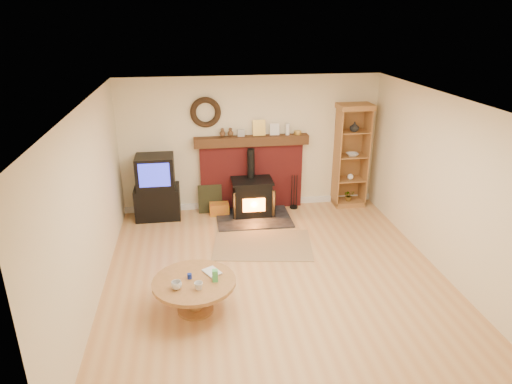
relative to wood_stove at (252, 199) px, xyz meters
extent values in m
plane|color=tan|center=(0.04, -2.27, -0.35)|extent=(5.50, 5.50, 0.00)
cube|color=beige|center=(0.04, 0.48, 0.95)|extent=(5.00, 0.02, 2.60)
cube|color=beige|center=(0.04, -5.02, 0.95)|extent=(5.00, 0.02, 2.60)
cube|color=beige|center=(-2.46, -2.27, 0.95)|extent=(0.02, 5.50, 2.60)
cube|color=beige|center=(2.54, -2.27, 0.95)|extent=(0.02, 5.50, 2.60)
cube|color=white|center=(0.04, -2.27, 2.25)|extent=(5.00, 5.50, 0.02)
cube|color=white|center=(0.04, 0.46, -0.29)|extent=(5.00, 0.04, 0.12)
torus|color=black|center=(-0.81, 0.42, 1.60)|extent=(0.57, 0.11, 0.57)
cube|color=maroon|center=(0.04, 0.40, 0.30)|extent=(2.00, 0.15, 1.30)
cube|color=#392612|center=(0.04, 0.37, 1.04)|extent=(2.20, 0.22, 0.18)
cube|color=#999999|center=(-0.16, 0.38, 1.20)|extent=(0.13, 0.05, 0.14)
cube|color=gold|center=(0.19, 0.40, 1.28)|extent=(0.24, 0.06, 0.30)
cube|color=white|center=(0.49, 0.40, 1.24)|extent=(0.18, 0.05, 0.22)
cylinder|color=white|center=(0.74, 0.38, 1.24)|extent=(0.08, 0.08, 0.22)
cylinder|color=gold|center=(0.94, 0.38, 1.17)|extent=(0.14, 0.14, 0.07)
cube|color=black|center=(0.00, -0.17, -0.33)|extent=(1.40, 1.00, 0.03)
cube|color=black|center=(0.00, 0.03, 0.01)|extent=(0.70, 0.50, 0.65)
cube|color=black|center=(0.00, 0.03, 0.35)|extent=(0.77, 0.55, 0.04)
cylinder|color=black|center=(0.00, 0.18, 0.65)|extent=(0.14, 0.14, 0.56)
cube|color=orange|center=(0.00, -0.23, -0.04)|extent=(0.42, 0.02, 0.26)
cube|color=black|center=(-0.32, -0.17, -0.02)|extent=(0.17, 0.22, 0.52)
cube|color=black|center=(0.32, -0.17, -0.02)|extent=(0.17, 0.22, 0.52)
cube|color=brown|center=(0.00, -1.23, -0.34)|extent=(1.79, 1.37, 0.01)
cube|color=black|center=(-1.79, 0.20, -0.04)|extent=(0.83, 0.58, 0.61)
cube|color=black|center=(-1.79, 0.20, 0.57)|extent=(0.69, 0.58, 0.61)
cube|color=#252BD1|center=(-1.79, -0.10, 0.60)|extent=(0.55, 0.02, 0.44)
cube|color=olive|center=(2.01, 0.26, -0.30)|extent=(0.60, 0.44, 0.10)
cube|color=olive|center=(2.01, 0.47, 0.66)|extent=(0.60, 0.02, 1.91)
cube|color=olive|center=(1.72, 0.26, 0.66)|extent=(0.02, 0.44, 1.91)
cube|color=olive|center=(2.30, 0.26, 0.66)|extent=(0.02, 0.44, 1.91)
cube|color=olive|center=(2.01, 0.26, 1.66)|extent=(0.66, 0.48, 0.10)
cube|color=olive|center=(2.01, 0.26, 0.20)|extent=(0.56, 0.40, 0.02)
cube|color=olive|center=(2.01, 0.26, 0.69)|extent=(0.56, 0.40, 0.02)
cube|color=olive|center=(2.01, 0.26, 1.18)|extent=(0.56, 0.40, 0.02)
imported|color=white|center=(2.01, 0.21, 1.28)|extent=(0.18, 0.18, 0.19)
imported|color=white|center=(2.01, 0.21, 0.73)|extent=(0.24, 0.24, 0.06)
sphere|color=white|center=(2.01, 0.21, 0.27)|extent=(0.12, 0.12, 0.12)
imported|color=#48B35F|center=(2.01, 0.21, -0.14)|extent=(0.21, 0.18, 0.23)
cube|color=gold|center=(-0.63, 0.13, -0.23)|extent=(0.38, 0.24, 0.23)
cube|color=black|center=(-0.79, 0.28, -0.07)|extent=(0.46, 0.12, 0.55)
cylinder|color=black|center=(0.87, 0.23, -0.33)|extent=(0.16, 0.16, 0.04)
cylinder|color=black|center=(0.82, 0.23, 0.00)|extent=(0.02, 0.02, 0.70)
cylinder|color=black|center=(0.87, 0.23, 0.00)|extent=(0.02, 0.02, 0.70)
cylinder|color=black|center=(0.92, 0.23, 0.00)|extent=(0.02, 0.02, 0.70)
cylinder|color=brown|center=(-1.16, -2.91, -0.33)|extent=(0.48, 0.48, 0.03)
cylinder|color=brown|center=(-1.16, -2.91, -0.13)|extent=(0.17, 0.17, 0.38)
cylinder|color=brown|center=(-1.16, -2.91, 0.08)|extent=(1.08, 1.08, 0.05)
imported|color=white|center=(-1.38, -3.07, 0.16)|extent=(0.13, 0.13, 0.10)
imported|color=white|center=(-1.11, -3.12, 0.16)|extent=(0.11, 0.11, 0.10)
imported|color=#4C331E|center=(-1.00, -2.80, 0.12)|extent=(0.18, 0.24, 0.02)
cylinder|color=navy|center=(-1.22, -2.85, 0.14)|extent=(0.06, 0.06, 0.07)
cube|color=#48B35F|center=(-0.89, -2.96, 0.19)|extent=(0.07, 0.07, 0.16)
camera|label=1|loc=(-1.10, -8.01, 3.32)|focal=32.00mm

